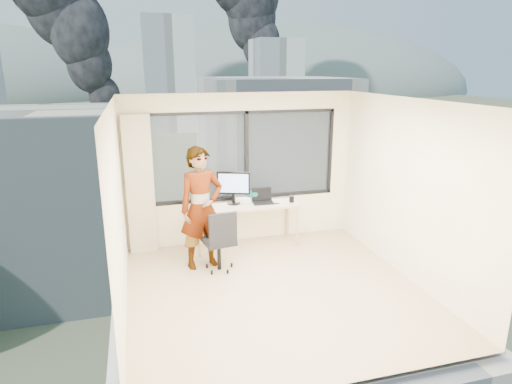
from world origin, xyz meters
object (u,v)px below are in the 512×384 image
object	(u,v)px
person	(201,208)
monitor	(234,188)
chair	(219,239)
desk	(246,225)
laptop	(263,197)
game_console	(242,199)
handbag	(255,195)

from	to	relation	value
person	monitor	xyz separation A→B (m)	(0.66, 0.69, 0.09)
chair	monitor	world-z (taller)	monitor
desk	laptop	size ratio (longest dim) A/B	4.92
desk	monitor	world-z (taller)	monitor
monitor	game_console	bearing A→B (deg)	53.23
chair	laptop	distance (m)	1.29
chair	person	world-z (taller)	person
person	handbag	world-z (taller)	person
laptop	handbag	xyz separation A→B (m)	(-0.10, 0.18, -0.01)
laptop	game_console	bearing A→B (deg)	150.33
desk	person	xyz separation A→B (m)	(-0.84, -0.60, 0.57)
desk	game_console	world-z (taller)	game_console
desk	game_console	bearing A→B (deg)	95.00
laptop	handbag	size ratio (longest dim) A/B	1.36
desk	laptop	distance (m)	0.58
person	monitor	world-z (taller)	person
game_console	handbag	bearing A→B (deg)	6.01
desk	person	size ratio (longest dim) A/B	0.95
chair	laptop	world-z (taller)	chair
person	laptop	xyz separation A→B (m)	(1.15, 0.59, -0.08)
desk	person	bearing A→B (deg)	-144.63
monitor	handbag	xyz separation A→B (m)	(0.39, 0.08, -0.18)
desk	monitor	size ratio (longest dim) A/B	3.17
chair	monitor	distance (m)	1.14
game_console	laptop	xyz separation A→B (m)	(0.33, -0.21, 0.07)
desk	monitor	distance (m)	0.69
person	desk	bearing A→B (deg)	22.94
game_console	handbag	distance (m)	0.24
monitor	handbag	world-z (taller)	monitor
person	handbag	size ratio (longest dim) A/B	7.02
chair	handbag	world-z (taller)	chair
game_console	chair	bearing A→B (deg)	-106.29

